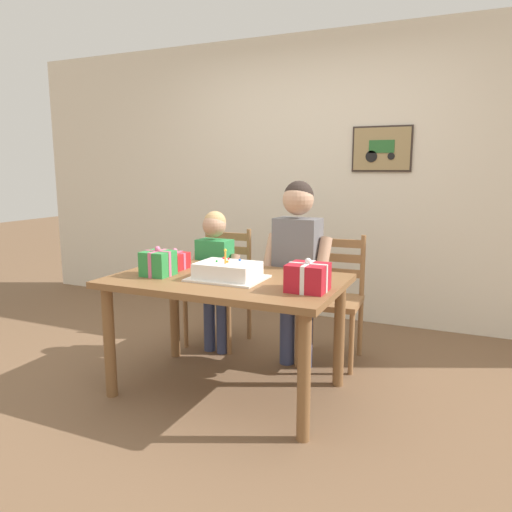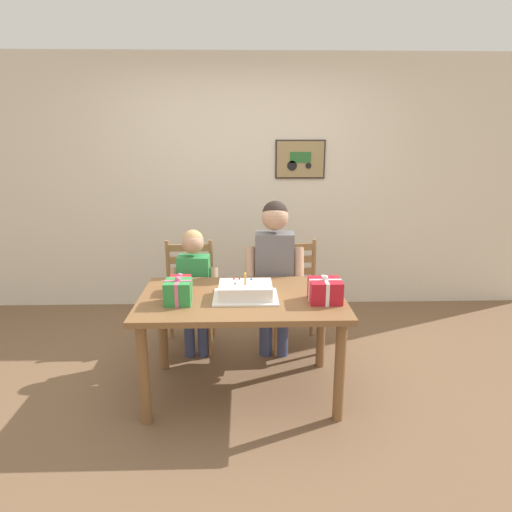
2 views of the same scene
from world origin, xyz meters
The scene contains 11 objects.
ground_plane centered at (0.00, 0.00, 0.00)m, with size 20.00×20.00×0.00m, color brown.
back_wall centered at (0.00, 1.83, 1.30)m, with size 6.40×0.11×2.60m.
dining_table centered at (0.00, 0.00, 0.64)m, with size 1.41×0.88×0.74m.
birthday_cake centered at (0.03, -0.03, 0.79)m, with size 0.44×0.34×0.19m.
gift_box_red_large centered at (-0.44, 0.10, 0.79)m, with size 0.15×0.17×0.14m.
gift_box_beside_cake centered at (0.56, -0.11, 0.81)m, with size 0.22×0.20×0.19m.
gift_box_corner_small centered at (-0.42, -0.11, 0.81)m, with size 0.18×0.18×0.19m.
chair_left centered at (-0.46, 0.78, 0.47)m, with size 0.43×0.43×0.92m.
chair_right centered at (0.46, 0.78, 0.47)m, with size 0.44×0.44×0.92m.
child_older centered at (0.26, 0.56, 0.80)m, with size 0.49×0.28×1.32m.
child_younger centered at (-0.39, 0.56, 0.66)m, with size 0.40×0.23×1.09m.
Camera 1 is at (1.35, -2.59, 1.39)m, focal length 34.11 mm.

